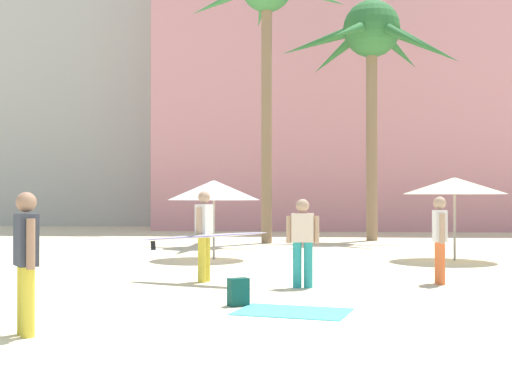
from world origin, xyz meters
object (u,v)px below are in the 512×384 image
at_px(palm_tree_far_left, 266,5).
at_px(person_near_left, 303,239).
at_px(person_far_left, 203,234).
at_px(person_mid_left, 26,257).
at_px(beach_towel, 293,312).
at_px(palm_tree_left, 372,42).
at_px(cafe_umbrella_2, 214,190).
at_px(backpack, 238,292).
at_px(cafe_umbrella_1, 454,186).
at_px(person_far_right, 440,236).

relative_size(palm_tree_far_left, person_near_left, 6.38).
height_order(person_far_left, person_mid_left, person_far_left).
height_order(beach_towel, person_far_left, person_far_left).
height_order(palm_tree_far_left, palm_tree_left, palm_tree_far_left).
bearing_deg(cafe_umbrella_2, backpack, -78.67).
relative_size(cafe_umbrella_1, person_mid_left, 1.57).
bearing_deg(cafe_umbrella_1, person_far_right, -104.20).
bearing_deg(palm_tree_left, beach_towel, -98.35).
relative_size(palm_tree_left, person_mid_left, 5.42).
xyz_separation_m(person_far_right, person_mid_left, (-5.75, -5.37, 0.03)).
relative_size(cafe_umbrella_1, cafe_umbrella_2, 1.09).
bearing_deg(cafe_umbrella_1, person_near_left, -123.94).
bearing_deg(palm_tree_far_left, palm_tree_left, 24.87).
height_order(person_far_left, person_near_left, person_far_left).
xyz_separation_m(person_far_left, person_far_right, (4.50, 0.18, -0.04)).
bearing_deg(person_near_left, beach_towel, 179.12).
distance_m(palm_tree_far_left, person_far_right, 14.38).
height_order(palm_tree_far_left, person_mid_left, palm_tree_far_left).
bearing_deg(beach_towel, palm_tree_left, 81.65).
distance_m(palm_tree_left, cafe_umbrella_2, 11.35).
height_order(backpack, person_near_left, person_near_left).
bearing_deg(person_near_left, backpack, 157.74).
relative_size(cafe_umbrella_2, person_mid_left, 1.44).
xyz_separation_m(palm_tree_left, cafe_umbrella_1, (1.46, -8.31, -5.67)).
xyz_separation_m(person_far_left, person_near_left, (1.93, -0.58, -0.06)).
bearing_deg(cafe_umbrella_1, backpack, -121.21).
xyz_separation_m(palm_tree_left, person_near_left, (-2.36, -13.98, -6.73)).
relative_size(backpack, person_mid_left, 0.25).
xyz_separation_m(backpack, person_mid_left, (-2.24, -2.44, 0.73)).
distance_m(palm_tree_far_left, cafe_umbrella_2, 9.56).
xyz_separation_m(beach_towel, person_mid_left, (-3.08, -1.94, 0.92)).
bearing_deg(person_far_left, palm_tree_far_left, 102.46).
relative_size(cafe_umbrella_2, person_far_right, 1.48).
bearing_deg(person_far_right, beach_towel, 51.93).
distance_m(palm_tree_far_left, person_near_left, 14.50).
bearing_deg(palm_tree_left, person_mid_left, -106.56).
xyz_separation_m(palm_tree_far_left, cafe_umbrella_2, (-0.89, -6.68, -6.78)).
bearing_deg(cafe_umbrella_1, person_far_left, -138.45).
bearing_deg(cafe_umbrella_2, person_far_right, -43.16).
height_order(palm_tree_far_left, person_far_left, palm_tree_far_left).
bearing_deg(person_mid_left, person_far_left, -139.06).
bearing_deg(cafe_umbrella_2, person_far_left, -83.78).
distance_m(person_far_left, person_far_right, 4.51).
xyz_separation_m(person_far_right, person_near_left, (-2.57, -0.76, -0.02)).
distance_m(cafe_umbrella_1, cafe_umbrella_2, 6.28).
height_order(beach_towel, backpack, backpack).
height_order(backpack, person_far_right, person_far_right).
xyz_separation_m(beach_towel, person_far_left, (-1.84, 3.24, 0.93)).
bearing_deg(person_mid_left, cafe_umbrella_2, -129.59).
distance_m(cafe_umbrella_1, person_far_left, 7.74).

